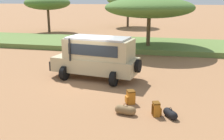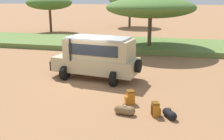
{
  "view_description": "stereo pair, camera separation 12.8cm",
  "coord_description": "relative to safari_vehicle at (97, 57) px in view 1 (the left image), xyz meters",
  "views": [
    {
      "loc": [
        4.62,
        -13.57,
        4.62
      ],
      "look_at": [
        1.7,
        -0.94,
        1.0
      ],
      "focal_mm": 42.0,
      "sensor_mm": 36.0,
      "label": 1
    },
    {
      "loc": [
        4.75,
        -13.54,
        4.62
      ],
      "look_at": [
        1.7,
        -0.94,
        1.0
      ],
      "focal_mm": 42.0,
      "sensor_mm": 36.0,
      "label": 2
    }
  ],
  "objects": [
    {
      "name": "acacia_tree_centre_back",
      "position": [
        2.1,
        9.03,
        2.45
      ],
      "size": [
        7.66,
        7.86,
        4.63
      ],
      "color": "brown",
      "rests_on": "ground_plane"
    },
    {
      "name": "ground_plane",
      "position": [
        -0.44,
        -0.64,
        -1.29
      ],
      "size": [
        320.0,
        320.0,
        0.0
      ],
      "primitive_type": "plane",
      "color": "#936642"
    },
    {
      "name": "duffel_bag_low_black_case",
      "position": [
        2.5,
        -4.51,
        -1.11
      ],
      "size": [
        0.89,
        0.44,
        0.47
      ],
      "color": "brown",
      "rests_on": "ground_plane"
    },
    {
      "name": "grass_bank",
      "position": [
        -0.44,
        10.58,
        -1.07
      ],
      "size": [
        120.0,
        7.0,
        0.44
      ],
      "color": "#5B7538",
      "rests_on": "ground_plane"
    },
    {
      "name": "acacia_tree_far_left",
      "position": [
        -12.16,
        18.62,
        2.58
      ],
      "size": [
        5.92,
        6.28,
        4.81
      ],
      "color": "brown",
      "rests_on": "ground_plane"
    },
    {
      "name": "duffel_bag_soft_canvas",
      "position": [
        4.29,
        -4.4,
        -1.13
      ],
      "size": [
        0.58,
        0.7,
        0.43
      ],
      "color": "black",
      "rests_on": "ground_plane"
    },
    {
      "name": "backpack_cluster_center",
      "position": [
        3.74,
        -4.36,
        -1.01
      ],
      "size": [
        0.42,
        0.4,
        0.58
      ],
      "color": "#B26619",
      "rests_on": "ground_plane"
    },
    {
      "name": "acacia_tree_left_mid",
      "position": [
        -2.91,
        27.58,
        2.81
      ],
      "size": [
        6.57,
        6.91,
        4.85
      ],
      "color": "brown",
      "rests_on": "ground_plane"
    },
    {
      "name": "backpack_beside_front_wheel",
      "position": [
        2.52,
        -3.35,
        -0.99
      ],
      "size": [
        0.5,
        0.47,
        0.62
      ],
      "color": "#B26619",
      "rests_on": "ground_plane"
    },
    {
      "name": "safari_vehicle",
      "position": [
        0.0,
        0.0,
        0.0
      ],
      "size": [
        5.46,
        3.18,
        2.44
      ],
      "color": "tan",
      "rests_on": "ground_plane"
    }
  ]
}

